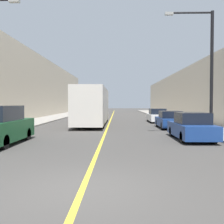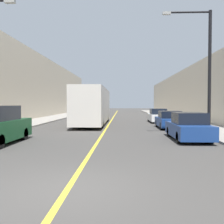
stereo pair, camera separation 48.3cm
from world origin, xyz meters
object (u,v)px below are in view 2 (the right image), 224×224
object	(u,v)px
car_right_far	(158,116)
bus	(93,105)
car_right_mid	(169,120)
street_lamp_right	(205,64)
car_right_near	(188,128)

from	to	relation	value
car_right_far	bus	bearing A→B (deg)	-155.66
car_right_mid	street_lamp_right	world-z (taller)	street_lamp_right
bus	car_right_far	bearing A→B (deg)	24.34
bus	street_lamp_right	bearing A→B (deg)	-49.12
car_right_far	street_lamp_right	xyz separation A→B (m)	(1.23, -12.23, 3.86)
car_right_near	car_right_mid	xyz separation A→B (m)	(0.14, 6.83, -0.05)
car_right_near	car_right_far	distance (m)	13.59
car_right_near	car_right_far	bearing A→B (deg)	89.63
car_right_far	street_lamp_right	bearing A→B (deg)	-84.26
car_right_near	car_right_mid	size ratio (longest dim) A/B	1.07
car_right_near	street_lamp_right	xyz separation A→B (m)	(1.32, 1.35, 3.83)
bus	car_right_near	bearing A→B (deg)	-57.81
car_right_near	street_lamp_right	distance (m)	4.27
bus	car_right_near	xyz separation A→B (m)	(6.64, -10.54, -1.16)
bus	street_lamp_right	world-z (taller)	street_lamp_right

